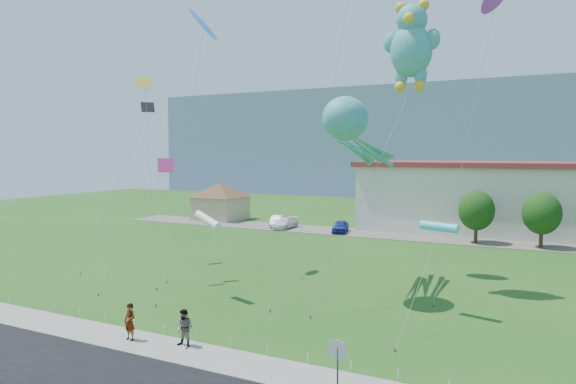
{
  "coord_description": "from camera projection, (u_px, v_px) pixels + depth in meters",
  "views": [
    {
      "loc": [
        15.96,
        -21.23,
        9.22
      ],
      "look_at": [
        1.41,
        8.0,
        6.75
      ],
      "focal_mm": 32.0,
      "sensor_mm": 36.0,
      "label": 1
    }
  ],
  "objects": [
    {
      "name": "small_kite_pink",
      "position": [
        159.0,
        177.0,
        36.02
      ],
      "size": [
        2.2,
        5.73,
        8.8
      ],
      "color": "#CA2C7C",
      "rests_on": "ground"
    },
    {
      "name": "small_kite_black",
      "position": [
        140.0,
        126.0,
        42.9
      ],
      "size": [
        1.8,
        7.3,
        13.55
      ],
      "color": "black",
      "rests_on": "ground"
    },
    {
      "name": "rope_fence",
      "position": [
        180.0,
        333.0,
        25.56
      ],
      "size": [
        26.05,
        0.05,
        0.5
      ],
      "color": "white",
      "rests_on": "ground"
    },
    {
      "name": "hill_ridge",
      "position": [
        475.0,
        140.0,
        132.91
      ],
      "size": [
        160.0,
        50.0,
        25.0
      ],
      "primitive_type": "cube",
      "color": "gray",
      "rests_on": "ground"
    },
    {
      "name": "tree_mid",
      "position": [
        542.0,
        213.0,
        49.72
      ],
      "size": [
        3.6,
        3.6,
        5.47
      ],
      "color": "#3F2B19",
      "rests_on": "ground"
    },
    {
      "name": "ground",
      "position": [
        196.0,
        330.0,
        26.73
      ],
      "size": [
        160.0,
        160.0,
        0.0
      ],
      "primitive_type": "plane",
      "color": "#205116",
      "rests_on": "ground"
    },
    {
      "name": "small_kite_white",
      "position": [
        207.0,
        221.0,
        32.38
      ],
      "size": [
        1.99,
        4.19,
        5.44
      ],
      "color": "white",
      "rests_on": "ground"
    },
    {
      "name": "sidewalk",
      "position": [
        160.0,
        347.0,
        24.28
      ],
      "size": [
        80.0,
        2.5,
        0.1
      ],
      "primitive_type": "cube",
      "color": "gray",
      "rests_on": "ground"
    },
    {
      "name": "teddy_bear_kite",
      "position": [
        411.0,
        44.0,
        34.2
      ],
      "size": [
        5.18,
        10.43,
        19.32
      ],
      "color": "teal",
      "rests_on": "ground"
    },
    {
      "name": "stop_sign",
      "position": [
        338.0,
        356.0,
        18.62
      ],
      "size": [
        0.8,
        0.07,
        2.5
      ],
      "color": "slate",
      "rests_on": "ground"
    },
    {
      "name": "small_kite_yellow",
      "position": [
        146.0,
        107.0,
        37.27
      ],
      "size": [
        4.03,
        3.71,
        14.85
      ],
      "color": "gold",
      "rests_on": "ground"
    },
    {
      "name": "parked_car_silver",
      "position": [
        277.0,
        221.0,
        64.13
      ],
      "size": [
        2.74,
        4.5,
        1.4
      ],
      "primitive_type": "imported",
      "rotation": [
        0.0,
        0.0,
        0.32
      ],
      "color": "#BCBCC3",
      "rests_on": "parking_strip"
    },
    {
      "name": "small_kite_cyan",
      "position": [
        439.0,
        228.0,
        28.96
      ],
      "size": [
        1.05,
        7.7,
        5.5
      ],
      "color": "#36D7F6",
      "rests_on": "ground"
    },
    {
      "name": "pedestrian_left",
      "position": [
        130.0,
        322.0,
        25.01
      ],
      "size": [
        0.71,
        0.51,
        1.81
      ],
      "primitive_type": "imported",
      "rotation": [
        0.0,
        0.0,
        -0.11
      ],
      "color": "gray",
      "rests_on": "sidewalk"
    },
    {
      "name": "small_kite_blue",
      "position": [
        203.0,
        31.0,
        40.4
      ],
      "size": [
        1.8,
        6.43,
        20.04
      ],
      "color": "#2883E6",
      "rests_on": "ground"
    },
    {
      "name": "pavilion",
      "position": [
        220.0,
        198.0,
        71.09
      ],
      "size": [
        9.2,
        9.2,
        5.0
      ],
      "color": "tan",
      "rests_on": "ground"
    },
    {
      "name": "parked_car_white",
      "position": [
        285.0,
        223.0,
        62.62
      ],
      "size": [
        1.99,
        4.52,
        1.29
      ],
      "primitive_type": "imported",
      "rotation": [
        0.0,
        0.0,
        -0.04
      ],
      "color": "white",
      "rests_on": "parking_strip"
    },
    {
      "name": "parked_car_blue",
      "position": [
        340.0,
        226.0,
        59.39
      ],
      "size": [
        2.45,
        4.3,
        1.38
      ],
      "primitive_type": "imported",
      "rotation": [
        0.0,
        0.0,
        0.22
      ],
      "color": "navy",
      "rests_on": "parking_strip"
    },
    {
      "name": "pedestrian_right",
      "position": [
        185.0,
        328.0,
        24.18
      ],
      "size": [
        0.9,
        0.72,
        1.77
      ],
      "primitive_type": "imported",
      "rotation": [
        0.0,
        0.0,
        0.06
      ],
      "color": "gray",
      "rests_on": "sidewalk"
    },
    {
      "name": "small_kite_purple",
      "position": [
        495.0,
        2.0,
        33.58
      ],
      "size": [
        3.5,
        6.88,
        20.3
      ],
      "color": "#CC36D9",
      "rests_on": "ground"
    },
    {
      "name": "parking_strip",
      "position": [
        383.0,
        235.0,
        57.98
      ],
      "size": [
        70.0,
        6.0,
        0.06
      ],
      "primitive_type": "cube",
      "color": "#59544C",
      "rests_on": "ground"
    },
    {
      "name": "octopus_kite",
      "position": [
        352.0,
        131.0,
        33.01
      ],
      "size": [
        4.23,
        11.31,
        12.75
      ],
      "color": "teal",
      "rests_on": "ground"
    },
    {
      "name": "tree_near",
      "position": [
        476.0,
        210.0,
        52.38
      ],
      "size": [
        3.6,
        3.6,
        5.47
      ],
      "color": "#3F2B19",
      "rests_on": "ground"
    }
  ]
}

